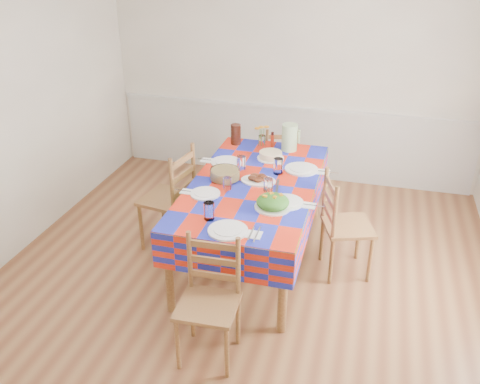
{
  "coord_description": "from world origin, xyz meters",
  "views": [
    {
      "loc": [
        0.97,
        -3.48,
        2.83
      ],
      "look_at": [
        -0.07,
        0.32,
        0.8
      ],
      "focal_mm": 38.0,
      "sensor_mm": 36.0,
      "label": 1
    }
  ],
  "objects_px": {
    "dining_table": "(254,191)",
    "chair_right": "(343,226)",
    "chair_left": "(171,199)",
    "chair_far": "(281,163)",
    "meat_platter": "(258,179)",
    "green_pitcher": "(290,137)",
    "tea_pitcher": "(236,134)",
    "chair_near": "(209,302)"
  },
  "relations": [
    {
      "from": "green_pitcher",
      "to": "chair_far",
      "type": "relative_size",
      "value": 0.31
    },
    {
      "from": "meat_platter",
      "to": "green_pitcher",
      "type": "height_order",
      "value": "green_pitcher"
    },
    {
      "from": "chair_near",
      "to": "meat_platter",
      "type": "bearing_deg",
      "value": 86.18
    },
    {
      "from": "green_pitcher",
      "to": "tea_pitcher",
      "type": "relative_size",
      "value": 1.27
    },
    {
      "from": "green_pitcher",
      "to": "tea_pitcher",
      "type": "bearing_deg",
      "value": 178.05
    },
    {
      "from": "dining_table",
      "to": "chair_near",
      "type": "height_order",
      "value": "chair_near"
    },
    {
      "from": "tea_pitcher",
      "to": "chair_left",
      "type": "bearing_deg",
      "value": -115.29
    },
    {
      "from": "chair_near",
      "to": "chair_far",
      "type": "xyz_separation_m",
      "value": [
        0.01,
        2.61,
        -0.03
      ]
    },
    {
      "from": "meat_platter",
      "to": "chair_far",
      "type": "height_order",
      "value": "chair_far"
    },
    {
      "from": "chair_far",
      "to": "chair_left",
      "type": "relative_size",
      "value": 0.85
    },
    {
      "from": "chair_right",
      "to": "chair_far",
      "type": "bearing_deg",
      "value": 12.27
    },
    {
      "from": "chair_near",
      "to": "chair_right",
      "type": "bearing_deg",
      "value": 54.95
    },
    {
      "from": "dining_table",
      "to": "green_pitcher",
      "type": "distance_m",
      "value": 0.89
    },
    {
      "from": "meat_platter",
      "to": "tea_pitcher",
      "type": "relative_size",
      "value": 1.49
    },
    {
      "from": "meat_platter",
      "to": "chair_right",
      "type": "bearing_deg",
      "value": -2.98
    },
    {
      "from": "dining_table",
      "to": "chair_right",
      "type": "bearing_deg",
      "value": -1.05
    },
    {
      "from": "green_pitcher",
      "to": "chair_far",
      "type": "height_order",
      "value": "green_pitcher"
    },
    {
      "from": "green_pitcher",
      "to": "chair_left",
      "type": "xyz_separation_m",
      "value": [
        -0.99,
        -0.85,
        -0.42
      ]
    },
    {
      "from": "chair_far",
      "to": "chair_right",
      "type": "distance_m",
      "value": 1.56
    },
    {
      "from": "tea_pitcher",
      "to": "chair_near",
      "type": "distance_m",
      "value": 2.25
    },
    {
      "from": "dining_table",
      "to": "chair_far",
      "type": "xyz_separation_m",
      "value": [
        0.01,
        1.31,
        -0.28
      ]
    },
    {
      "from": "chair_far",
      "to": "chair_left",
      "type": "height_order",
      "value": "chair_left"
    },
    {
      "from": "green_pitcher",
      "to": "tea_pitcher",
      "type": "height_order",
      "value": "green_pitcher"
    },
    {
      "from": "meat_platter",
      "to": "green_pitcher",
      "type": "bearing_deg",
      "value": 80.67
    },
    {
      "from": "meat_platter",
      "to": "chair_left",
      "type": "distance_m",
      "value": 0.91
    },
    {
      "from": "dining_table",
      "to": "chair_right",
      "type": "relative_size",
      "value": 2.11
    },
    {
      "from": "chair_left",
      "to": "chair_near",
      "type": "bearing_deg",
      "value": 41.62
    },
    {
      "from": "tea_pitcher",
      "to": "chair_near",
      "type": "relative_size",
      "value": 0.23
    },
    {
      "from": "green_pitcher",
      "to": "chair_near",
      "type": "xyz_separation_m",
      "value": [
        -0.17,
        -2.15,
        -0.48
      ]
    },
    {
      "from": "green_pitcher",
      "to": "dining_table",
      "type": "bearing_deg",
      "value": -101.27
    },
    {
      "from": "green_pitcher",
      "to": "chair_near",
      "type": "distance_m",
      "value": 2.21
    },
    {
      "from": "chair_near",
      "to": "chair_far",
      "type": "bearing_deg",
      "value": 87.49
    },
    {
      "from": "chair_far",
      "to": "chair_right",
      "type": "relative_size",
      "value": 0.91
    },
    {
      "from": "dining_table",
      "to": "chair_right",
      "type": "height_order",
      "value": "chair_right"
    },
    {
      "from": "chair_near",
      "to": "chair_left",
      "type": "relative_size",
      "value": 0.9
    },
    {
      "from": "green_pitcher",
      "to": "chair_far",
      "type": "distance_m",
      "value": 0.71
    },
    {
      "from": "chair_near",
      "to": "chair_far",
      "type": "height_order",
      "value": "chair_near"
    },
    {
      "from": "meat_platter",
      "to": "chair_near",
      "type": "distance_m",
      "value": 1.38
    },
    {
      "from": "meat_platter",
      "to": "chair_near",
      "type": "height_order",
      "value": "chair_near"
    },
    {
      "from": "chair_left",
      "to": "chair_far",
      "type": "bearing_deg",
      "value": 157.03
    },
    {
      "from": "chair_left",
      "to": "chair_right",
      "type": "height_order",
      "value": "chair_left"
    },
    {
      "from": "meat_platter",
      "to": "green_pitcher",
      "type": "distance_m",
      "value": 0.83
    }
  ]
}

